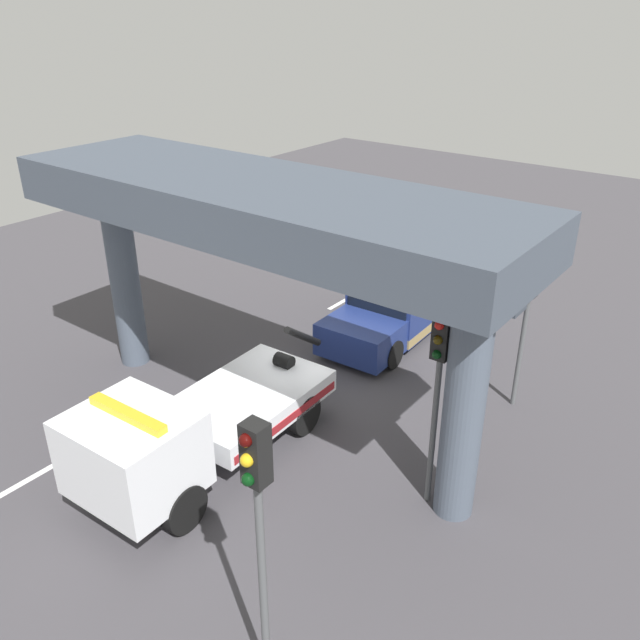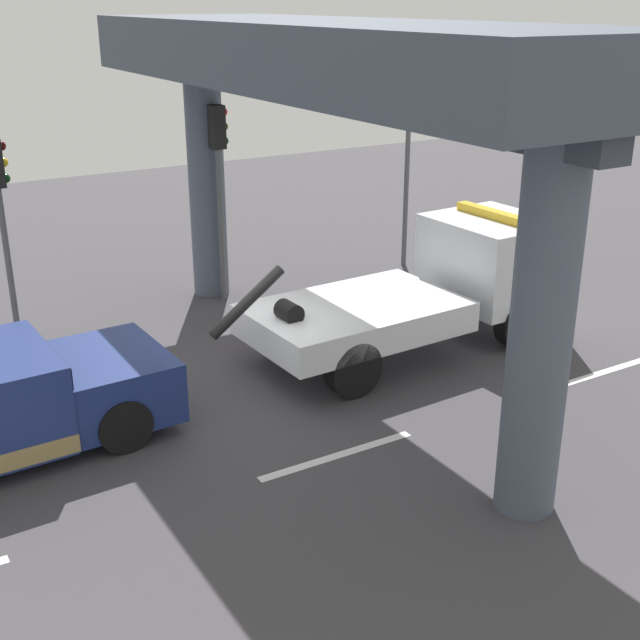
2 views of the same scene
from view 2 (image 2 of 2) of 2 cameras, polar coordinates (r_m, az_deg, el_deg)
The scene contains 8 objects.
ground_plane at distance 14.56m, azimuth -4.44°, elevation -4.85°, with size 60.00×40.00×0.10m, color #423F44.
lane_stripe_mid at distance 12.48m, azimuth 1.20°, elevation -9.26°, with size 2.60×0.16×0.01m, color silver.
lane_stripe_east at distance 16.15m, azimuth 19.54°, elevation -3.15°, with size 2.60×0.16×0.01m, color silver.
tow_truck_white at distance 16.11m, azimuth 8.01°, elevation 2.43°, with size 7.29×2.61×2.46m.
overpass_structure at distance 13.84m, azimuth 0.48°, elevation 16.17°, with size 3.60×12.08×6.00m.
traffic_light_near at distance 16.83m, azimuth -21.07°, elevation 7.97°, with size 0.39×0.32×3.93m.
traffic_light_far at distance 18.09m, azimuth -6.92°, elevation 10.79°, with size 0.39×0.32×4.26m.
traffic_light_mid at distance 20.58m, azimuth 6.12°, elevation 12.90°, with size 0.39×0.32×4.69m.
Camera 2 is at (-5.78, -11.75, 6.32)m, focal length 46.73 mm.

